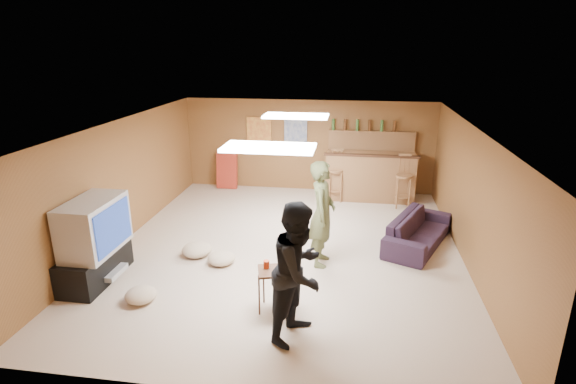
# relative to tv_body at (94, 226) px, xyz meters

# --- Properties ---
(ground) EXTENTS (7.00, 7.00, 0.00)m
(ground) POSITION_rel_tv_body_xyz_m (2.65, 1.50, -0.90)
(ground) COLOR #C3AB95
(ground) RESTS_ON ground
(ceiling) EXTENTS (6.00, 7.00, 0.02)m
(ceiling) POSITION_rel_tv_body_xyz_m (2.65, 1.50, 1.30)
(ceiling) COLOR silver
(ceiling) RESTS_ON ground
(wall_back) EXTENTS (6.00, 0.02, 2.20)m
(wall_back) POSITION_rel_tv_body_xyz_m (2.65, 5.00, 0.20)
(wall_back) COLOR brown
(wall_back) RESTS_ON ground
(wall_front) EXTENTS (6.00, 0.02, 2.20)m
(wall_front) POSITION_rel_tv_body_xyz_m (2.65, -2.00, 0.20)
(wall_front) COLOR brown
(wall_front) RESTS_ON ground
(wall_left) EXTENTS (0.02, 7.00, 2.20)m
(wall_left) POSITION_rel_tv_body_xyz_m (-0.35, 1.50, 0.20)
(wall_left) COLOR brown
(wall_left) RESTS_ON ground
(wall_right) EXTENTS (0.02, 7.00, 2.20)m
(wall_right) POSITION_rel_tv_body_xyz_m (5.65, 1.50, 0.20)
(wall_right) COLOR brown
(wall_right) RESTS_ON ground
(tv_stand) EXTENTS (0.55, 1.30, 0.50)m
(tv_stand) POSITION_rel_tv_body_xyz_m (-0.07, 0.00, -0.65)
(tv_stand) COLOR black
(tv_stand) RESTS_ON ground
(dvd_box) EXTENTS (0.35, 0.50, 0.08)m
(dvd_box) POSITION_rel_tv_body_xyz_m (0.15, 0.00, -0.75)
(dvd_box) COLOR #B2B2B7
(dvd_box) RESTS_ON tv_stand
(tv_body) EXTENTS (0.60, 1.10, 0.80)m
(tv_body) POSITION_rel_tv_body_xyz_m (0.00, 0.00, 0.00)
(tv_body) COLOR #B2B2B7
(tv_body) RESTS_ON tv_stand
(tv_screen) EXTENTS (0.02, 0.95, 0.65)m
(tv_screen) POSITION_rel_tv_body_xyz_m (0.31, 0.00, 0.00)
(tv_screen) COLOR navy
(tv_screen) RESTS_ON tv_body
(bar_counter) EXTENTS (2.00, 0.60, 1.10)m
(bar_counter) POSITION_rel_tv_body_xyz_m (4.15, 4.45, -0.35)
(bar_counter) COLOR brown
(bar_counter) RESTS_ON ground
(bar_lip) EXTENTS (2.10, 0.12, 0.05)m
(bar_lip) POSITION_rel_tv_body_xyz_m (4.15, 4.20, 0.20)
(bar_lip) COLOR #381E12
(bar_lip) RESTS_ON bar_counter
(bar_shelf) EXTENTS (2.00, 0.18, 0.05)m
(bar_shelf) POSITION_rel_tv_body_xyz_m (4.15, 4.90, 0.60)
(bar_shelf) COLOR brown
(bar_shelf) RESTS_ON bar_backing
(bar_backing) EXTENTS (2.00, 0.14, 0.60)m
(bar_backing) POSITION_rel_tv_body_xyz_m (4.15, 4.92, 0.30)
(bar_backing) COLOR brown
(bar_backing) RESTS_ON bar_counter
(poster_left) EXTENTS (0.60, 0.03, 0.85)m
(poster_left) POSITION_rel_tv_body_xyz_m (1.45, 4.96, 0.45)
(poster_left) COLOR #BF3F26
(poster_left) RESTS_ON wall_back
(poster_right) EXTENTS (0.55, 0.03, 0.80)m
(poster_right) POSITION_rel_tv_body_xyz_m (2.35, 4.96, 0.45)
(poster_right) COLOR #334C99
(poster_right) RESTS_ON wall_back
(folding_chair_stack) EXTENTS (0.50, 0.26, 0.91)m
(folding_chair_stack) POSITION_rel_tv_body_xyz_m (0.65, 4.80, -0.45)
(folding_chair_stack) COLOR #B23120
(folding_chair_stack) RESTS_ON ground
(ceiling_panel_front) EXTENTS (1.20, 0.60, 0.04)m
(ceiling_panel_front) POSITION_rel_tv_body_xyz_m (2.65, 0.00, 1.27)
(ceiling_panel_front) COLOR white
(ceiling_panel_front) RESTS_ON ceiling
(ceiling_panel_back) EXTENTS (1.20, 0.60, 0.04)m
(ceiling_panel_back) POSITION_rel_tv_body_xyz_m (2.65, 2.70, 1.27)
(ceiling_panel_back) COLOR white
(ceiling_panel_back) RESTS_ON ceiling
(person_olive) EXTENTS (0.44, 0.65, 1.74)m
(person_olive) POSITION_rel_tv_body_xyz_m (3.30, 1.07, -0.03)
(person_olive) COLOR #525933
(person_olive) RESTS_ON ground
(person_black) EXTENTS (0.93, 1.03, 1.75)m
(person_black) POSITION_rel_tv_body_xyz_m (3.17, -0.88, -0.03)
(person_black) COLOR black
(person_black) RESTS_ON ground
(sofa) EXTENTS (1.43, 2.01, 0.55)m
(sofa) POSITION_rel_tv_body_xyz_m (4.97, 2.02, -0.63)
(sofa) COLOR black
(sofa) RESTS_ON ground
(tray_table) EXTENTS (0.55, 0.48, 0.61)m
(tray_table) POSITION_rel_tv_body_xyz_m (2.80, -0.40, -0.60)
(tray_table) COLOR #381E12
(tray_table) RESTS_ON ground
(cup_red_near) EXTENTS (0.08, 0.08, 0.11)m
(cup_red_near) POSITION_rel_tv_body_xyz_m (2.67, -0.37, -0.24)
(cup_red_near) COLOR #AB2B0B
(cup_red_near) RESTS_ON tray_table
(cup_red_far) EXTENTS (0.08, 0.08, 0.10)m
(cup_red_far) POSITION_rel_tv_body_xyz_m (2.88, -0.45, -0.24)
(cup_red_far) COLOR #AB2B0B
(cup_red_far) RESTS_ON tray_table
(cup_blue) EXTENTS (0.09, 0.09, 0.10)m
(cup_blue) POSITION_rel_tv_body_xyz_m (2.95, -0.27, -0.24)
(cup_blue) COLOR navy
(cup_blue) RESTS_ON tray_table
(bar_stool_left) EXTENTS (0.39, 0.39, 1.07)m
(bar_stool_left) POSITION_rel_tv_body_xyz_m (3.38, 4.24, -0.37)
(bar_stool_left) COLOR brown
(bar_stool_left) RESTS_ON ground
(bar_stool_right) EXTENTS (0.47, 0.47, 1.28)m
(bar_stool_right) POSITION_rel_tv_body_xyz_m (4.87, 4.00, -0.26)
(bar_stool_right) COLOR brown
(bar_stool_right) RESTS_ON ground
(cushion_near_tv) EXTENTS (0.56, 0.56, 0.23)m
(cushion_near_tv) POSITION_rel_tv_body_xyz_m (1.17, 1.02, -0.79)
(cushion_near_tv) COLOR tan
(cushion_near_tv) RESTS_ON ground
(cushion_mid) EXTENTS (0.52, 0.52, 0.20)m
(cushion_mid) POSITION_rel_tv_body_xyz_m (1.67, 0.79, -0.80)
(cushion_mid) COLOR tan
(cushion_mid) RESTS_ON ground
(cushion_far) EXTENTS (0.55, 0.55, 0.20)m
(cushion_far) POSITION_rel_tv_body_xyz_m (0.88, -0.47, -0.80)
(cushion_far) COLOR tan
(cushion_far) RESTS_ON ground
(bottle_row) EXTENTS (1.48, 0.08, 0.26)m
(bottle_row) POSITION_rel_tv_body_xyz_m (3.95, 4.88, 0.75)
(bottle_row) COLOR #3F7233
(bottle_row) RESTS_ON bar_shelf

